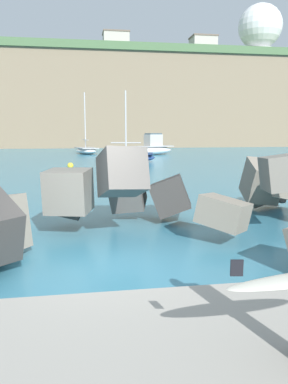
% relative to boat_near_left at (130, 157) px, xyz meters
% --- Properties ---
extents(ground_plane, '(400.00, 400.00, 0.00)m').
position_rel_boat_near_left_xyz_m(ground_plane, '(-3.80, -25.26, -0.46)').
color(ground_plane, teal).
extents(breakwater_jetty, '(31.94, 7.86, 2.62)m').
position_rel_boat_near_left_xyz_m(breakwater_jetty, '(-2.73, -23.34, 0.59)').
color(breakwater_jetty, '#3D3A38').
rests_on(breakwater_jetty, ground).
extents(boat_near_left, '(4.66, 2.78, 6.07)m').
position_rel_boat_near_left_xyz_m(boat_near_left, '(0.00, 0.00, 0.00)').
color(boat_near_left, navy).
rests_on(boat_near_left, ground).
extents(boat_mid_left, '(3.13, 4.60, 7.12)m').
position_rel_boat_near_left_xyz_m(boat_mid_left, '(-3.57, 12.69, -0.01)').
color(boat_mid_left, white).
rests_on(boat_mid_left, ground).
extents(boat_mid_centre, '(6.23, 4.52, 2.42)m').
position_rel_boat_near_left_xyz_m(boat_mid_centre, '(3.59, 9.60, 0.30)').
color(boat_mid_centre, white).
rests_on(boat_mid_centre, ground).
extents(mooring_buoy_inner, '(0.44, 0.44, 0.44)m').
position_rel_boat_near_left_xyz_m(mooring_buoy_inner, '(-4.93, -5.02, -0.24)').
color(mooring_buoy_inner, yellow).
rests_on(mooring_buoy_inner, ground).
extents(headland_bluff, '(100.91, 42.16, 16.20)m').
position_rel_boat_near_left_xyz_m(headland_bluff, '(17.47, 48.42, 7.67)').
color(headland_bluff, '#847056').
rests_on(headland_bluff, ground).
extents(radar_dome, '(8.94, 8.94, 12.28)m').
position_rel_boat_near_left_xyz_m(radar_dome, '(32.85, 44.73, 22.62)').
color(radar_dome, silver).
rests_on(radar_dome, headland_bluff).
extents(station_building_west, '(5.21, 4.52, 5.89)m').
position_rel_boat_near_left_xyz_m(station_building_west, '(21.35, 46.78, 18.70)').
color(station_building_west, '#B2ADA3').
rests_on(station_building_west, headland_bluff).
extents(station_building_central, '(5.41, 4.53, 6.54)m').
position_rel_boat_near_left_xyz_m(station_building_central, '(3.36, 48.97, 19.03)').
color(station_building_central, '#B2ADA3').
rests_on(station_building_central, headland_bluff).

